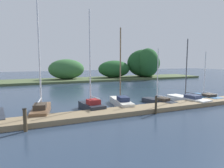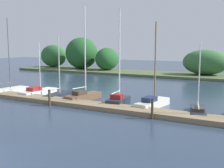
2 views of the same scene
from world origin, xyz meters
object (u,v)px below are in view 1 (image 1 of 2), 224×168
at_px(sailboat_4, 91,104).
at_px(mooring_piling_1, 25,120).
at_px(sailboat_3, 41,108).
at_px(sailboat_8, 205,97).
at_px(sailboat_6, 158,101).
at_px(mooring_piling_2, 156,105).
at_px(sailboat_5, 121,101).
at_px(sailboat_7, 187,99).

distance_m(sailboat_4, mooring_piling_1, 5.77).
xyz_separation_m(sailboat_3, sailboat_8, (16.13, -0.52, -0.22)).
bearing_deg(sailboat_8, mooring_piling_1, 100.49).
relative_size(sailboat_6, mooring_piling_2, 3.66).
bearing_deg(sailboat_5, sailboat_3, 99.41).
bearing_deg(mooring_piling_1, sailboat_3, 73.22).
distance_m(sailboat_4, mooring_piling_2, 5.09).
height_order(sailboat_6, sailboat_7, sailboat_7).
bearing_deg(sailboat_4, sailboat_8, -97.58).
height_order(sailboat_6, sailboat_8, sailboat_6).
relative_size(sailboat_5, sailboat_8, 1.38).
xyz_separation_m(sailboat_4, mooring_piling_1, (-4.84, -3.13, 0.19)).
relative_size(sailboat_4, sailboat_7, 1.31).
bearing_deg(sailboat_4, mooring_piling_1, 115.98).
relative_size(mooring_piling_1, mooring_piling_2, 0.96).
bearing_deg(sailboat_7, sailboat_3, 78.58).
bearing_deg(sailboat_5, sailboat_6, -90.14).
distance_m(sailboat_6, mooring_piling_2, 3.83).
bearing_deg(sailboat_7, sailboat_8, -89.50).
relative_size(sailboat_7, sailboat_8, 1.22).
distance_m(sailboat_6, sailboat_8, 5.82).
height_order(sailboat_3, sailboat_4, sailboat_3).
xyz_separation_m(sailboat_8, mooring_piling_2, (-8.23, -2.84, 0.45)).
relative_size(sailboat_3, sailboat_4, 1.06).
distance_m(sailboat_5, mooring_piling_1, 8.55).
bearing_deg(sailboat_8, sailboat_3, 88.77).
height_order(sailboat_5, mooring_piling_2, sailboat_5).
relative_size(sailboat_6, sailboat_7, 0.84).
bearing_deg(mooring_piling_1, mooring_piling_2, 0.96).
distance_m(sailboat_3, sailboat_5, 6.67).
bearing_deg(sailboat_3, sailboat_4, -85.91).
relative_size(sailboat_3, mooring_piling_2, 6.02).
bearing_deg(sailboat_6, mooring_piling_1, 91.51).
height_order(sailboat_6, mooring_piling_2, sailboat_6).
bearing_deg(mooring_piling_1, sailboat_7, 10.25).
xyz_separation_m(sailboat_7, mooring_piling_1, (-14.36, -2.60, 0.34)).
distance_m(sailboat_7, sailboat_8, 2.85).
bearing_deg(mooring_piling_1, sailboat_6, 15.22).
bearing_deg(sailboat_3, mooring_piling_1, 173.05).
xyz_separation_m(sailboat_4, sailboat_8, (12.35, -0.14, -0.23)).
bearing_deg(sailboat_8, sailboat_4, 89.96).
xyz_separation_m(sailboat_7, sailboat_8, (2.83, 0.40, -0.08)).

